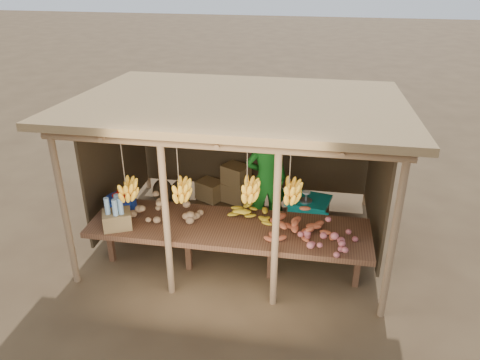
# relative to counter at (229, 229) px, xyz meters

# --- Properties ---
(ground) EXTENTS (60.00, 60.00, 0.00)m
(ground) POSITION_rel_counter_xyz_m (-0.00, 0.95, -0.74)
(ground) COLOR brown
(ground) RESTS_ON ground
(stall_structure) EXTENTS (4.70, 3.50, 2.43)m
(stall_structure) POSITION_rel_counter_xyz_m (-0.03, 0.85, 1.16)
(stall_structure) COLOR #99734F
(stall_structure) RESTS_ON ground
(counter) EXTENTS (3.90, 1.05, 0.80)m
(counter) POSITION_rel_counter_xyz_m (0.00, 0.00, 0.00)
(counter) COLOR brown
(counter) RESTS_ON ground
(potato_heap) EXTENTS (1.06, 0.71, 0.37)m
(potato_heap) POSITION_rel_counter_xyz_m (-0.95, 0.10, 0.24)
(potato_heap) COLOR #9A754F
(potato_heap) RESTS_ON counter
(sweet_potato_heap) EXTENTS (0.96, 0.72, 0.35)m
(sweet_potato_heap) POSITION_rel_counter_xyz_m (1.02, -0.04, 0.24)
(sweet_potato_heap) COLOR #C25831
(sweet_potato_heap) RESTS_ON counter
(onion_heap) EXTENTS (1.04, 0.83, 0.36)m
(onion_heap) POSITION_rel_counter_xyz_m (1.28, -0.28, 0.24)
(onion_heap) COLOR #AC5354
(onion_heap) RESTS_ON counter
(banana_pile) EXTENTS (0.54, 0.33, 0.34)m
(banana_pile) POSITION_rel_counter_xyz_m (0.26, 0.23, 0.23)
(banana_pile) COLOR yellow
(banana_pile) RESTS_ON counter
(tomato_basin) EXTENTS (0.45, 0.45, 0.24)m
(tomato_basin) POSITION_rel_counter_xyz_m (-1.68, 0.25, 0.16)
(tomato_basin) COLOR navy
(tomato_basin) RESTS_ON counter
(bottle_box) EXTENTS (0.47, 0.43, 0.48)m
(bottle_box) POSITION_rel_counter_xyz_m (-1.50, -0.29, 0.24)
(bottle_box) COLOR olive
(bottle_box) RESTS_ON counter
(vendor) EXTENTS (0.75, 0.57, 1.84)m
(vendor) POSITION_rel_counter_xyz_m (0.37, 1.30, 0.18)
(vendor) COLOR #19721C
(vendor) RESTS_ON ground
(tarp_crate) EXTENTS (0.77, 0.70, 0.79)m
(tarp_crate) POSITION_rel_counter_xyz_m (1.07, 1.34, -0.41)
(tarp_crate) COLOR brown
(tarp_crate) RESTS_ON ground
(carton_stack) EXTENTS (1.06, 0.51, 0.72)m
(carton_stack) POSITION_rel_counter_xyz_m (-0.45, 2.15, -0.42)
(carton_stack) COLOR olive
(carton_stack) RESTS_ON ground
(burlap_sacks) EXTENTS (0.72, 0.38, 0.51)m
(burlap_sacks) POSITION_rel_counter_xyz_m (-1.47, 1.97, -0.52)
(burlap_sacks) COLOR #453520
(burlap_sacks) RESTS_ON ground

